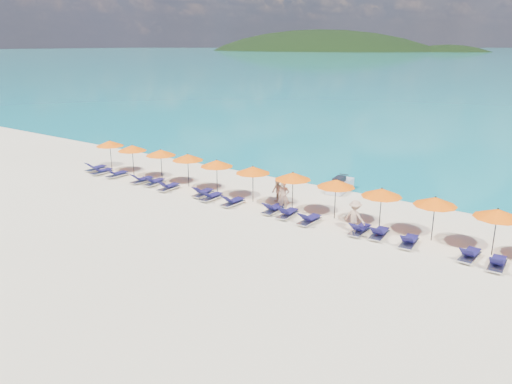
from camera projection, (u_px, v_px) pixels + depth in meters
The scene contains 35 objects.
ground at pixel (222, 227), 26.33m from camera, with size 1400.00×1400.00×0.00m, color beige.
headland_main at pixel (317, 82), 624.29m from camera, with size 374.00×242.00×126.50m.
headland_small at pixel (444, 85), 553.81m from camera, with size 162.00×126.00×85.50m.
jetski at pixel (340, 185), 32.64m from camera, with size 1.31×2.79×0.96m.
beachgoer_a at pixel (284, 196), 28.55m from camera, with size 0.65×0.43×1.78m, color tan.
beachgoer_b at pixel (277, 191), 30.06m from camera, with size 0.72×0.42×1.49m, color tan.
beachgoer_c at pixel (355, 217), 25.17m from camera, with size 1.14×0.53×1.77m, color tan.
umbrella_0 at pixel (110, 143), 37.79m from camera, with size 2.10×2.10×2.28m.
umbrella_1 at pixel (132, 148), 36.11m from camera, with size 2.10×2.10×2.28m.
umbrella_2 at pixel (161, 153), 34.63m from camera, with size 2.10×2.10×2.28m.
umbrella_3 at pixel (188, 157), 33.20m from camera, with size 2.10×2.10×2.28m.
umbrella_4 at pixel (217, 163), 31.54m from camera, with size 2.10×2.10×2.28m.
umbrella_5 at pixel (253, 170), 29.92m from camera, with size 2.10×2.10×2.28m.
umbrella_6 at pixel (293, 176), 28.51m from camera, with size 2.10×2.10×2.28m.
umbrella_7 at pixel (336, 183), 27.03m from camera, with size 2.10×2.10×2.28m.
umbrella_8 at pixel (382, 192), 25.38m from camera, with size 2.10×2.10×2.28m.
umbrella_9 at pixel (435, 201), 23.97m from camera, with size 2.10×2.10×2.28m.
umbrella_10 at pixel (497, 213), 22.26m from camera, with size 2.10×2.10×2.28m.
lounger_0 at pixel (96, 168), 37.77m from camera, with size 0.63×1.70×0.66m.
lounger_1 at pixel (102, 171), 36.83m from camera, with size 0.65×1.71×0.66m.
lounger_2 at pixel (117, 174), 36.01m from camera, with size 0.66×1.72×0.66m.
lounger_3 at pixel (142, 180), 34.51m from camera, with size 0.77×1.75×0.66m.
lounger_4 at pixel (154, 182), 33.99m from camera, with size 0.75×1.74×0.66m.
lounger_5 at pixel (168, 187), 32.81m from camera, with size 0.74×1.74×0.66m.
lounger_6 at pixel (203, 193), 31.55m from camera, with size 0.75×1.74×0.66m.
lounger_7 at pixel (211, 196), 30.76m from camera, with size 0.63×1.70×0.66m.
lounger_8 at pixel (233, 202), 29.74m from camera, with size 0.68×1.72×0.66m.
lounger_9 at pixel (273, 209), 28.45m from camera, with size 0.65×1.71×0.66m.
lounger_10 at pixel (287, 213), 27.73m from camera, with size 0.76×1.74×0.66m.
lounger_11 at pixel (309, 219), 26.74m from camera, with size 0.68×1.72×0.66m.
lounger_12 at pixel (360, 230), 25.30m from camera, with size 0.63×1.70×0.66m.
lounger_13 at pixel (379, 233), 24.82m from camera, with size 0.78×1.75×0.66m.
lounger_14 at pixel (409, 241), 23.80m from camera, with size 0.79×1.75×0.66m.
lounger_15 at pixel (470, 255), 22.30m from camera, with size 0.70×1.73×0.66m.
lounger_16 at pixel (497, 263), 21.44m from camera, with size 0.72×1.73×0.66m.
Camera 1 is at (16.05, -18.85, 9.32)m, focal length 35.00 mm.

